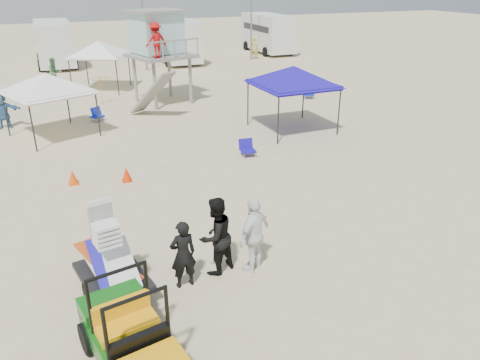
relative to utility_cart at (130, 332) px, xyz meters
name	(u,v)px	position (x,y,z in m)	size (l,w,h in m)	color
ground	(270,286)	(3.28, 1.26, -0.83)	(140.00, 140.00, 0.00)	beige
utility_cart	(130,332)	(0.00, 0.00, 0.00)	(1.59, 2.53, 1.79)	#0D5410
surf_trailer	(110,262)	(0.00, 2.33, -0.03)	(1.56, 2.40, 1.96)	black
man_left	(183,254)	(1.52, 2.03, -0.03)	(0.59, 0.39, 1.62)	black
man_mid	(216,236)	(2.37, 2.28, 0.11)	(0.92, 0.71, 1.88)	black
man_right	(254,234)	(3.22, 2.03, 0.09)	(1.09, 0.45, 1.85)	white
lifeguard_tower	(158,36)	(5.03, 18.52, 2.66)	(3.63, 3.63, 4.69)	gray
canopy_blue	(294,69)	(9.20, 11.37, 1.87)	(3.17, 3.17, 3.25)	black
canopy_white_a	(45,76)	(-0.68, 14.50, 1.74)	(3.85, 3.85, 3.12)	black
canopy_white_c	(98,44)	(2.44, 22.89, 1.88)	(3.81, 3.81, 3.26)	black
umbrella_b	(101,90)	(1.95, 19.19, -0.04)	(1.72, 1.75, 1.58)	orange
cone_near	(126,174)	(1.35, 8.39, -0.58)	(0.34, 0.34, 0.50)	red
cone_far	(73,177)	(-0.35, 8.82, -0.58)	(0.34, 0.34, 0.50)	#EB4B07
beach_chair_a	(96,114)	(1.29, 16.24, -0.52)	(0.73, 0.83, 0.64)	#1023B2
beach_chair_b	(247,148)	(6.08, 9.11, -0.52)	(0.59, 0.63, 0.64)	#180E9C
beach_chair_c	(309,93)	(12.95, 16.29, -0.52)	(0.73, 0.84, 0.64)	#1023B1
rv_mid_left	(54,42)	(0.28, 32.75, 0.97)	(2.65, 6.50, 3.25)	silver
rv_mid_right	(175,38)	(9.28, 31.25, 0.97)	(2.64, 7.00, 3.25)	silver
rv_far_right	(268,32)	(18.28, 32.75, 0.97)	(2.64, 6.60, 3.25)	silver
light_pole_left	(143,13)	(6.28, 28.26, 3.17)	(0.14, 0.14, 8.00)	slate
light_pole_right	(251,8)	(15.28, 29.76, 3.17)	(0.14, 0.14, 8.00)	slate
distant_beachgoers	(89,79)	(1.65, 22.14, 0.03)	(19.46, 13.94, 1.81)	gold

